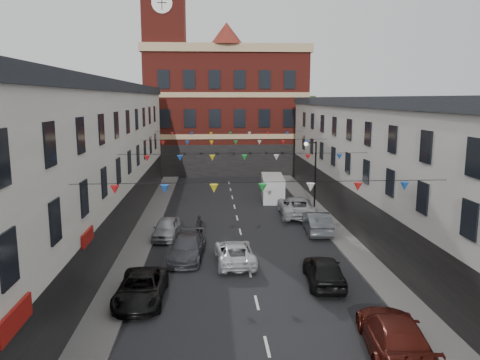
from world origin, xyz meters
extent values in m
plane|color=black|center=(0.00, 0.00, 0.00)|extent=(160.00, 160.00, 0.00)
cube|color=#605E5B|center=(-6.90, 2.00, 0.07)|extent=(1.80, 64.00, 0.15)
cube|color=#605E5B|center=(6.90, 2.00, 0.07)|extent=(1.80, 64.00, 0.15)
cube|color=beige|center=(-11.80, 1.00, 5.00)|extent=(8.00, 56.00, 10.00)
cube|color=black|center=(-11.80, 1.00, 10.35)|extent=(8.40, 56.00, 0.70)
cube|color=black|center=(-7.75, 1.00, 1.60)|extent=(0.12, 56.00, 3.20)
cube|color=beige|center=(11.80, 1.00, 4.50)|extent=(8.00, 56.00, 9.00)
cube|color=black|center=(11.80, 1.00, 9.35)|extent=(8.40, 56.00, 0.70)
cube|color=black|center=(7.75, 1.00, 1.60)|extent=(0.12, 56.00, 3.20)
cube|color=maroon|center=(0.00, 38.00, 7.50)|extent=(20.00, 12.00, 15.00)
cube|color=tan|center=(0.00, 38.00, 15.50)|extent=(20.60, 12.60, 1.00)
cone|color=maroon|center=(0.00, 33.00, 17.20)|extent=(4.00, 4.00, 2.60)
cube|color=maroon|center=(-7.50, 35.00, 12.00)|extent=(5.00, 5.00, 24.00)
cylinder|color=white|center=(-7.50, 32.45, 20.50)|extent=(2.40, 0.12, 2.40)
cube|color=#2C4621|center=(-4.00, 62.00, 5.00)|extent=(40.00, 14.00, 10.00)
cylinder|color=black|center=(6.80, 14.00, 3.00)|extent=(0.14, 0.14, 6.00)
cylinder|color=black|center=(6.40, 14.00, 5.90)|extent=(0.90, 0.10, 0.10)
sphere|color=beige|center=(5.95, 14.00, 5.80)|extent=(0.36, 0.36, 0.36)
imported|color=black|center=(-5.50, -3.50, 0.66)|extent=(2.29, 4.82, 1.33)
imported|color=#3A3B41|center=(-3.60, 2.39, 0.70)|extent=(2.38, 4.99, 1.40)
imported|color=#989BA0|center=(-5.22, 6.87, 0.69)|extent=(1.95, 4.17, 1.38)
imported|color=#4F160F|center=(4.73, -8.83, 0.78)|extent=(2.88, 5.60, 1.55)
imported|color=black|center=(3.72, -2.00, 0.76)|extent=(2.11, 4.60, 1.53)
imported|color=#4A4D51|center=(5.50, 7.41, 0.77)|extent=(1.90, 4.77, 1.54)
imported|color=#A8AAAC|center=(4.90, 12.36, 0.82)|extent=(3.01, 6.00, 1.63)
imported|color=silver|center=(-0.76, 1.48, 0.66)|extent=(2.42, 4.83, 1.31)
cube|color=beige|center=(3.80, 18.77, 1.14)|extent=(2.35, 5.28, 2.28)
imported|color=black|center=(-2.93, 7.10, 0.75)|extent=(0.56, 0.37, 1.50)
camera|label=1|loc=(-2.15, -24.79, 9.59)|focal=35.00mm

